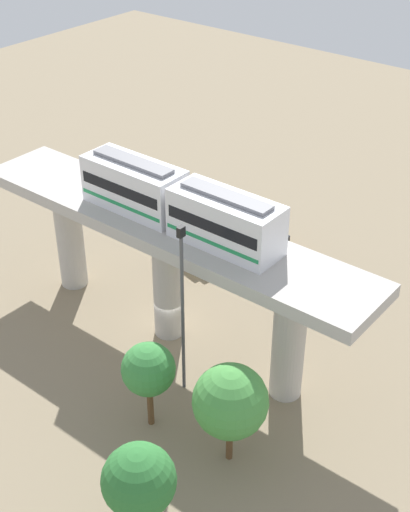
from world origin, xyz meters
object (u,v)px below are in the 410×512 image
train (178,203)px  tree_far_corner (148,370)px  tree_near_viaduct (139,481)px  tree_mid_lot (230,402)px  parked_car_yellow (197,253)px  parked_car_black (319,283)px  signal_post (183,305)px  parked_car_orange (272,246)px

train → tree_far_corner: bearing=-152.3°
train → tree_near_viaduct: 16.30m
tree_far_corner → tree_mid_lot: bearing=-81.6°
parked_car_yellow → tree_mid_lot: size_ratio=0.74×
parked_car_black → tree_near_viaduct: 23.44m
train → signal_post: train is taller
tree_mid_lot → tree_near_viaduct: bearing=178.4°
parked_car_yellow → parked_car_orange: 5.83m
train → parked_car_orange: (12.20, 1.16, -9.28)m
parked_car_orange → parked_car_yellow: bearing=147.8°
parked_car_yellow → tree_near_viaduct: tree_near_viaduct is taller
parked_car_yellow → tree_far_corner: (-14.64, -8.59, 3.21)m
tree_near_viaduct → parked_car_yellow: bearing=33.1°
train → parked_car_yellow: (7.81, 5.00, -9.28)m
parked_car_orange → train: bearing=-165.6°
tree_far_corner → parked_car_black: bearing=-2.3°
signal_post → tree_far_corner: bearing=-172.4°
parked_car_orange → tree_far_corner: bearing=-157.0°
parked_car_orange → parked_car_black: (-2.03, -5.43, 0.00)m
tree_near_viaduct → parked_car_orange: bearing=21.0°
parked_car_yellow → signal_post: (-11.21, -8.13, 5.34)m
train → parked_car_black: size_ratio=3.06×
signal_post → parked_car_orange: bearing=15.4°
tree_mid_lot → signal_post: (2.70, 5.41, 2.01)m
parked_car_orange → tree_far_corner: (-19.03, -4.74, 3.21)m
parked_car_orange → parked_car_black: size_ratio=1.00×
parked_car_black → tree_near_viaduct: tree_near_viaduct is taller
parked_car_orange → tree_far_corner: tree_far_corner is taller
tree_far_corner → tree_near_viaduct: bearing=-140.7°
parked_car_orange → tree_near_viaduct: (-24.86, -9.52, 3.34)m
tree_far_corner → signal_post: signal_post is taller
parked_car_orange → signal_post: 17.03m
tree_mid_lot → tree_far_corner: bearing=98.4°
parked_car_orange → tree_far_corner: 19.87m
parked_car_black → tree_mid_lot: tree_mid_lot is taller
parked_car_yellow → tree_far_corner: bearing=-136.3°
parked_car_yellow → parked_car_black: size_ratio=1.02×
parked_car_orange → tree_near_viaduct: bearing=-150.0°
parked_car_black → signal_post: (-13.57, 1.15, 5.34)m
parked_car_black → tree_mid_lot: 17.14m
train → tree_far_corner: train is taller
parked_car_yellow → tree_mid_lot: 19.69m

